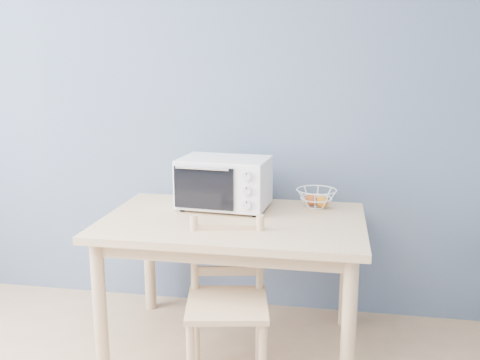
% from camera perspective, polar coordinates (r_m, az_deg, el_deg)
% --- Properties ---
extents(dining_table, '(1.40, 0.90, 0.75)m').
position_cam_1_polar(dining_table, '(2.91, -0.72, -6.02)').
color(dining_table, '#D4B17F').
rests_on(dining_table, ground).
extents(toaster_oven, '(0.53, 0.39, 0.29)m').
position_cam_1_polar(toaster_oven, '(3.05, -2.06, -0.19)').
color(toaster_oven, white).
rests_on(toaster_oven, dining_table).
extents(fruit_basket, '(0.24, 0.24, 0.11)m').
position_cam_1_polar(fruit_basket, '(3.12, 8.17, -1.92)').
color(fruit_basket, white).
rests_on(fruit_basket, dining_table).
extents(dining_chair, '(0.45, 0.45, 0.83)m').
position_cam_1_polar(dining_chair, '(2.69, -1.38, -13.16)').
color(dining_chair, '#D4B17F').
rests_on(dining_chair, ground).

